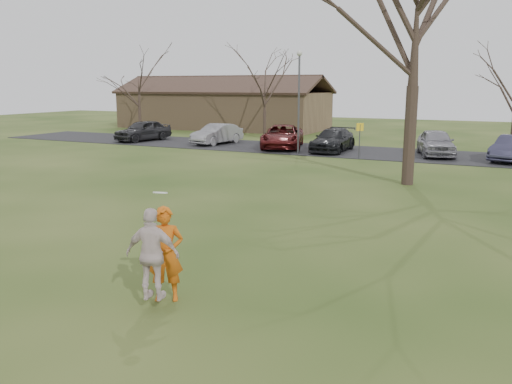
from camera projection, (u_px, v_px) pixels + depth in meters
ground at (169, 301)px, 10.57m from camera, size 120.00×120.00×0.00m
parking_strip at (403, 154)px, 32.63m from camera, size 62.00×6.50×0.04m
player_defender at (166, 254)px, 10.47m from camera, size 0.83×0.74×1.92m
car_0 at (143, 130)px, 40.22m from camera, size 2.76×4.92×1.58m
car_1 at (217, 134)px, 38.06m from camera, size 2.23×4.58×1.45m
car_2 at (283, 136)px, 35.66m from camera, size 4.13×6.09×1.55m
car_3 at (333, 140)px, 33.93m from camera, size 2.11×4.97×1.43m
car_4 at (436, 143)px, 31.77m from camera, size 3.06×4.98×1.58m
catching_play at (153, 254)px, 9.89m from camera, size 1.12×0.68×2.10m
building at (223, 108)px, 52.23m from camera, size 20.60×8.50×5.14m
lamp_post at (299, 89)px, 32.19m from camera, size 0.34×0.34×6.27m
sign_yellow at (360, 134)px, 30.55m from camera, size 0.35×0.35×2.08m
big_tree at (417, 16)px, 21.56m from camera, size 9.00×9.00×14.00m
small_tree_row at (490, 90)px, 34.46m from camera, size 55.00×5.90×8.50m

